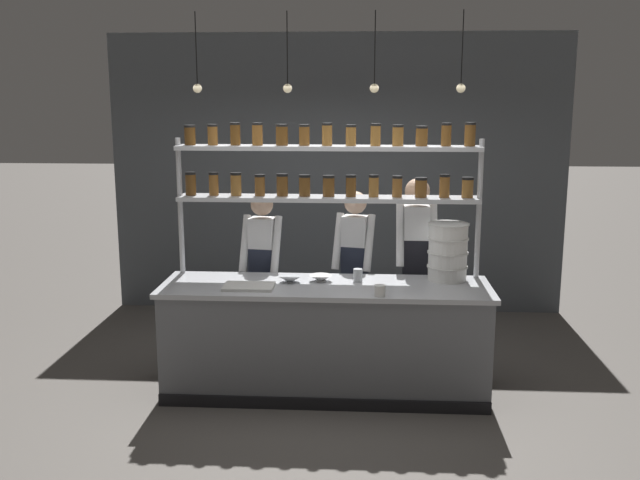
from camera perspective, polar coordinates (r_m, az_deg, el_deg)
The scene contains 14 objects.
ground_plane at distance 6.08m, azimuth 0.43°, elevation -12.00°, with size 40.00×40.00×0.00m, color #5B5651.
back_wall at distance 8.04m, azimuth 1.39°, elevation 5.23°, with size 5.07×0.12×3.10m, color #4C5156.
prep_counter at distance 5.91m, azimuth 0.43°, elevation -7.91°, with size 2.67×0.76×0.92m.
spice_shelf_unit at distance 5.95m, azimuth 0.63°, elevation 5.14°, with size 2.56×0.28×2.21m.
chef_left at distance 6.43m, azimuth -4.60°, elevation -2.27°, with size 0.39×0.31×1.58m.
chef_center at distance 6.47m, azimuth 2.79°, elevation -2.11°, with size 0.40×0.33×1.59m.
chef_right at distance 6.35m, azimuth 7.65°, elevation -1.60°, with size 0.36×0.30×1.72m.
container_stack at distance 5.98m, azimuth 10.19°, elevation -0.92°, with size 0.34×0.34×0.48m.
cutting_board at distance 5.71m, azimuth -5.72°, elevation -3.72°, with size 0.40×0.26×0.02m.
prep_bowl_near_left at distance 5.85m, azimuth -2.41°, elevation -3.18°, with size 0.18×0.18×0.05m.
prep_bowl_center_front at distance 5.88m, azimuth 0.06°, elevation -3.09°, with size 0.19×0.19×0.05m.
serving_cup_front at distance 5.87m, azimuth 3.05°, elevation -2.84°, with size 0.08×0.08×0.11m.
serving_cup_by_board at distance 5.46m, azimuth 4.81°, elevation -4.06°, with size 0.09×0.09×0.09m.
pendant_light_row at distance 5.58m, azimuth 0.74°, elevation 12.32°, with size 2.09×0.07×0.61m.
Camera 1 is at (0.30, -5.57, 2.42)m, focal length 40.00 mm.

